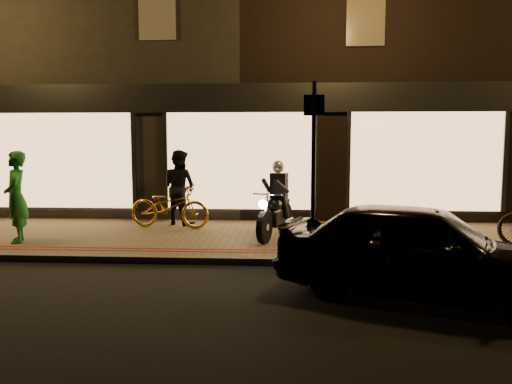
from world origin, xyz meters
TOP-DOWN VIEW (x-y plane):
  - ground at (0.00, 0.00)m, footprint 90.00×90.00m
  - sidewalk at (0.00, 2.00)m, footprint 50.00×4.00m
  - kerb_stone at (0.00, 0.05)m, footprint 50.00×0.14m
  - red_kerb_lines at (0.00, 0.55)m, footprint 50.00×0.26m
  - building_row at (-0.00, 8.99)m, footprint 48.00×10.11m
  - motorcycle at (0.95, 1.92)m, footprint 0.83×1.88m
  - sign_post at (1.62, 0.25)m, footprint 0.35×0.08m
  - bicycle_gold at (-1.52, 2.85)m, footprint 1.99×0.99m
  - person_green at (-4.14, 1.08)m, footprint 0.68×0.78m
  - person_dark at (-1.39, 3.34)m, footprint 1.08×1.01m
  - parked_car at (2.98, -1.58)m, footprint 4.17×2.88m

SIDE VIEW (x-z plane):
  - ground at x=0.00m, z-range 0.00..0.00m
  - sidewalk at x=0.00m, z-range 0.00..0.12m
  - kerb_stone at x=0.00m, z-range 0.00..0.12m
  - red_kerb_lines at x=0.00m, z-range 0.12..0.13m
  - bicycle_gold at x=-1.52m, z-range 0.12..1.12m
  - parked_car at x=2.98m, z-range 0.00..1.32m
  - motorcycle at x=0.95m, z-range -0.06..1.53m
  - person_dark at x=-1.39m, z-range 0.12..1.90m
  - person_green at x=-4.14m, z-range 0.12..1.92m
  - sign_post at x=1.62m, z-range 0.30..3.30m
  - building_row at x=0.00m, z-range 0.00..8.50m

